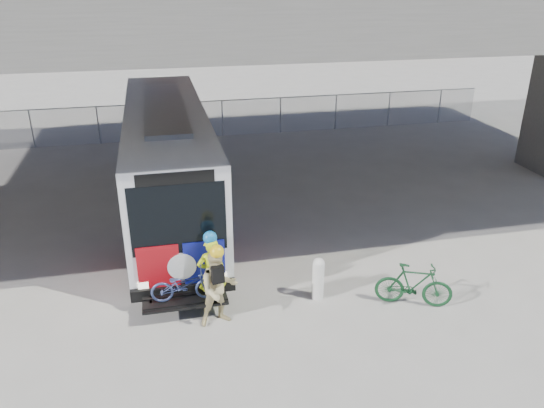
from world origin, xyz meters
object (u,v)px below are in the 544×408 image
object	(u,v)px
bollard	(318,277)
bike_parked	(414,285)
cyclist_hivis	(212,272)
cyclist_tan	(219,287)
bus	(168,151)

from	to	relation	value
bollard	bike_parked	distance (m)	2.35
bike_parked	cyclist_hivis	bearing A→B (deg)	101.83
cyclist_tan	bike_parked	distance (m)	4.80
cyclist_hivis	bike_parked	distance (m)	4.97
cyclist_hivis	cyclist_tan	size ratio (longest dim) A/B	1.02
bollard	cyclist_hivis	bearing A→B (deg)	176.23
cyclist_tan	bike_parked	world-z (taller)	cyclist_tan
bus	bollard	world-z (taller)	bus
cyclist_hivis	cyclist_tan	bearing A→B (deg)	90.31
bus	bike_parked	xyz separation A→B (m)	(5.54, -7.31, -1.55)
bike_parked	cyclist_tan	bearing A→B (deg)	109.35
cyclist_hivis	cyclist_tan	world-z (taller)	cyclist_hivis
bus	cyclist_tan	bearing A→B (deg)	-83.75
bollard	bike_parked	xyz separation A→B (m)	(2.21, -0.80, -0.05)
cyclist_tan	bike_parked	size ratio (longest dim) A/B	1.09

